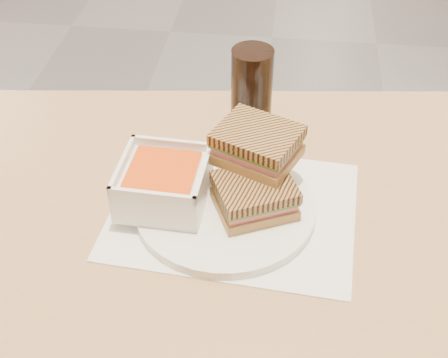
# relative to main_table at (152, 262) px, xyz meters

# --- Properties ---
(main_table) EXTENTS (1.27, 0.83, 0.75)m
(main_table) POSITION_rel_main_table_xyz_m (0.00, 0.00, 0.00)
(main_table) COLOR #A87C55
(main_table) RESTS_ON ground
(tray_liner) EXTENTS (0.40, 0.32, 0.00)m
(tray_liner) POSITION_rel_main_table_xyz_m (0.14, 0.02, 0.11)
(tray_liner) COLOR white
(tray_liner) RESTS_ON main_table
(plate) EXTENTS (0.28, 0.28, 0.02)m
(plate) POSITION_rel_main_table_xyz_m (0.12, 0.02, 0.12)
(plate) COLOR white
(plate) RESTS_ON tray_liner
(soup_bowl) EXTENTS (0.14, 0.14, 0.07)m
(soup_bowl) POSITION_rel_main_table_xyz_m (0.03, 0.02, 0.16)
(soup_bowl) COLOR white
(soup_bowl) RESTS_ON plate
(panini_lower) EXTENTS (0.14, 0.13, 0.05)m
(panini_lower) POSITION_rel_main_table_xyz_m (0.17, 0.02, 0.16)
(panini_lower) COLOR #B18C47
(panini_lower) RESTS_ON plate
(panini_upper) EXTENTS (0.15, 0.14, 0.05)m
(panini_upper) POSITION_rel_main_table_xyz_m (0.16, 0.07, 0.21)
(panini_upper) COLOR #B18C47
(panini_upper) RESTS_ON panini_lower
(cola_glass) EXTENTS (0.07, 0.07, 0.16)m
(cola_glass) POSITION_rel_main_table_xyz_m (0.14, 0.25, 0.19)
(cola_glass) COLOR black
(cola_glass) RESTS_ON main_table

